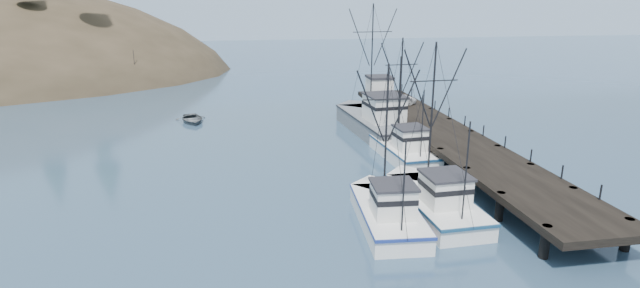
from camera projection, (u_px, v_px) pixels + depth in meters
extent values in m
plane|color=navy|center=(333.00, 241.00, 30.23)|extent=(400.00, 400.00, 0.00)
cube|color=black|center=(445.00, 134.00, 47.15)|extent=(6.00, 44.00, 0.50)
cylinder|color=black|center=(545.00, 242.00, 28.03)|extent=(0.56, 0.56, 2.00)
cylinder|color=black|center=(627.00, 235.00, 28.87)|extent=(0.56, 0.56, 2.00)
cylinder|color=black|center=(500.00, 207.00, 32.75)|extent=(0.56, 0.56, 2.00)
cylinder|color=black|center=(571.00, 201.00, 33.60)|extent=(0.56, 0.56, 2.00)
cylinder|color=black|center=(466.00, 180.00, 37.48)|extent=(0.56, 0.56, 2.00)
cylinder|color=black|center=(529.00, 176.00, 38.33)|extent=(0.56, 0.56, 2.00)
cylinder|color=black|center=(439.00, 160.00, 42.21)|extent=(0.56, 0.56, 2.00)
cylinder|color=black|center=(496.00, 157.00, 43.05)|extent=(0.56, 0.56, 2.00)
cylinder|color=black|center=(418.00, 143.00, 46.93)|extent=(0.56, 0.56, 2.00)
cylinder|color=black|center=(470.00, 141.00, 47.78)|extent=(0.56, 0.56, 2.00)
cylinder|color=black|center=(401.00, 130.00, 51.66)|extent=(0.56, 0.56, 2.00)
cylinder|color=black|center=(448.00, 128.00, 52.51)|extent=(0.56, 0.56, 2.00)
cylinder|color=black|center=(387.00, 119.00, 56.39)|extent=(0.56, 0.56, 2.00)
cylinder|color=black|center=(430.00, 117.00, 57.24)|extent=(0.56, 0.56, 2.00)
cylinder|color=black|center=(375.00, 110.00, 61.12)|extent=(0.56, 0.56, 2.00)
cylinder|color=black|center=(415.00, 108.00, 61.96)|extent=(0.56, 0.56, 2.00)
cylinder|color=black|center=(364.00, 101.00, 65.84)|extent=(0.56, 0.56, 2.00)
cylinder|color=black|center=(402.00, 100.00, 66.69)|extent=(0.56, 0.56, 2.00)
cube|color=beige|center=(20.00, 84.00, 76.59)|extent=(4.00, 5.00, 2.80)
cube|color=beige|center=(60.00, 78.00, 82.91)|extent=(4.00, 5.00, 2.80)
cube|color=#9EB2C6|center=(273.00, 36.00, 192.58)|extent=(360.00, 40.00, 26.00)
cube|color=silver|center=(144.00, 35.00, 198.61)|extent=(180.00, 25.00, 18.00)
cube|color=white|center=(28.00, 83.00, 84.55)|extent=(1.00, 3.50, 0.90)
cylinder|color=black|center=(25.00, 66.00, 83.73)|extent=(0.08, 0.08, 6.00)
cube|color=white|center=(44.00, 81.00, 86.08)|extent=(1.00, 3.50, 0.90)
cylinder|color=black|center=(42.00, 64.00, 85.26)|extent=(0.08, 0.08, 6.00)
cube|color=white|center=(137.00, 87.00, 80.79)|extent=(1.00, 3.50, 0.90)
cylinder|color=black|center=(135.00, 69.00, 79.97)|extent=(0.08, 0.08, 6.00)
cube|color=white|center=(20.00, 88.00, 79.50)|extent=(1.00, 3.50, 0.90)
cylinder|color=black|center=(17.00, 70.00, 78.68)|extent=(0.08, 0.08, 6.00)
cube|color=white|center=(31.00, 89.00, 79.13)|extent=(1.00, 3.50, 0.90)
cylinder|color=black|center=(28.00, 70.00, 78.31)|extent=(0.08, 0.08, 6.00)
cube|color=white|center=(1.00, 88.00, 79.34)|extent=(1.00, 3.50, 0.90)
cube|color=white|center=(104.00, 83.00, 84.77)|extent=(1.00, 3.50, 0.90)
cylinder|color=black|center=(101.00, 65.00, 83.95)|extent=(0.08, 0.08, 6.00)
cube|color=white|center=(0.00, 88.00, 79.59)|extent=(1.00, 3.50, 0.90)
cube|color=white|center=(435.00, 207.00, 34.04)|extent=(4.14, 9.77, 1.60)
cube|color=white|center=(409.00, 183.00, 38.55)|extent=(3.76, 3.76, 1.60)
cube|color=navy|center=(436.00, 198.00, 33.84)|extent=(4.22, 10.01, 0.18)
cube|color=silver|center=(445.00, 190.00, 32.39)|extent=(2.73, 2.82, 1.90)
cube|color=#26262B|center=(446.00, 175.00, 32.09)|extent=(2.97, 3.07, 0.16)
cylinder|color=black|center=(432.00, 118.00, 33.76)|extent=(0.14, 0.14, 10.19)
cylinder|color=black|center=(466.00, 172.00, 29.48)|extent=(0.10, 0.10, 6.11)
cube|color=white|center=(388.00, 219.00, 32.26)|extent=(4.11, 8.93, 1.60)
cube|color=white|center=(374.00, 193.00, 36.42)|extent=(3.50, 3.50, 1.60)
cube|color=navy|center=(388.00, 209.00, 32.07)|extent=(4.19, 9.15, 0.18)
cube|color=silver|center=(393.00, 200.00, 30.70)|extent=(2.62, 2.62, 1.90)
cube|color=#26262B|center=(394.00, 185.00, 30.41)|extent=(2.85, 2.86, 0.16)
cylinder|color=black|center=(386.00, 134.00, 32.04)|extent=(0.14, 0.14, 9.03)
cylinder|color=black|center=(404.00, 187.00, 28.08)|extent=(0.10, 0.10, 5.42)
cube|color=white|center=(404.00, 154.00, 45.64)|extent=(4.11, 9.17, 1.60)
cube|color=white|center=(386.00, 141.00, 49.80)|extent=(3.43, 3.43, 1.60)
cube|color=navy|center=(404.00, 146.00, 45.45)|extent=(4.19, 9.41, 0.18)
cube|color=silver|center=(410.00, 139.00, 44.08)|extent=(2.59, 2.70, 1.90)
cube|color=#26262B|center=(410.00, 127.00, 43.79)|extent=(2.81, 2.94, 0.16)
cylinder|color=black|center=(401.00, 91.00, 45.35)|extent=(0.14, 0.14, 9.55)
cylinder|color=black|center=(422.00, 124.00, 41.41)|extent=(0.10, 0.10, 5.73)
cube|color=slate|center=(377.00, 127.00, 54.08)|extent=(6.16, 14.55, 2.20)
cube|color=slate|center=(356.00, 113.00, 60.65)|extent=(4.90, 4.90, 2.20)
cube|color=black|center=(377.00, 118.00, 53.80)|extent=(6.29, 14.92, 0.18)
cube|color=silver|center=(384.00, 108.00, 51.72)|extent=(3.78, 4.29, 2.60)
cube|color=#26262B|center=(385.00, 95.00, 51.33)|extent=(4.11, 4.68, 0.16)
cylinder|color=black|center=(372.00, 59.00, 54.13)|extent=(0.14, 0.14, 11.76)
cylinder|color=black|center=(399.00, 93.00, 47.72)|extent=(0.10, 0.10, 7.05)
cube|color=silver|center=(379.00, 88.00, 62.65)|extent=(2.80, 3.00, 2.50)
cube|color=#26262B|center=(380.00, 77.00, 62.26)|extent=(3.00, 3.20, 0.30)
imported|color=white|center=(396.00, 99.00, 59.07)|extent=(5.11, 2.60, 1.38)
imported|color=#4F5458|center=(192.00, 122.00, 59.18)|extent=(4.57, 5.68, 1.04)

